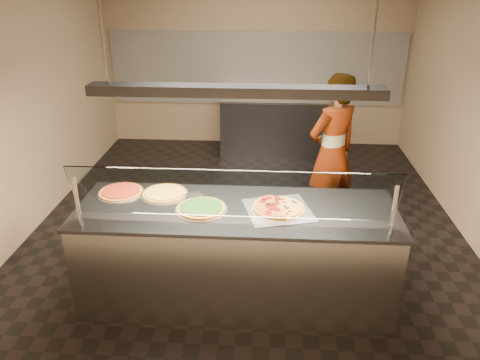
# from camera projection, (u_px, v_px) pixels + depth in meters

# --- Properties ---
(ground) EXTENTS (5.00, 6.00, 0.02)m
(ground) POSITION_uv_depth(u_px,v_px,m) (247.00, 225.00, 5.63)
(ground) COLOR black
(ground) RESTS_ON ground
(wall_back) EXTENTS (5.00, 0.02, 3.00)m
(wall_back) POSITION_uv_depth(u_px,v_px,m) (257.00, 56.00, 7.76)
(wall_back) COLOR #90745D
(wall_back) RESTS_ON ground
(wall_front) EXTENTS (5.00, 0.02, 3.00)m
(wall_front) POSITION_uv_depth(u_px,v_px,m) (218.00, 262.00, 2.27)
(wall_front) COLOR #90745D
(wall_front) RESTS_ON ground
(wall_left) EXTENTS (0.02, 6.00, 3.00)m
(wall_left) POSITION_uv_depth(u_px,v_px,m) (21.00, 99.00, 5.16)
(wall_left) COLOR #90745D
(wall_left) RESTS_ON ground
(tile_band) EXTENTS (4.90, 0.02, 1.20)m
(tile_band) POSITION_uv_depth(u_px,v_px,m) (257.00, 68.00, 7.81)
(tile_band) COLOR silver
(tile_band) RESTS_ON wall_back
(serving_counter) EXTENTS (2.76, 0.94, 0.93)m
(serving_counter) POSITION_uv_depth(u_px,v_px,m) (236.00, 254.00, 4.20)
(serving_counter) COLOR #B7B7BC
(serving_counter) RESTS_ON ground
(sneeze_guard) EXTENTS (2.52, 0.18, 0.54)m
(sneeze_guard) POSITION_uv_depth(u_px,v_px,m) (233.00, 195.00, 3.58)
(sneeze_guard) COLOR #B7B7BC
(sneeze_guard) RESTS_ON serving_counter
(perforated_tray) EXTENTS (0.65, 0.65, 0.01)m
(perforated_tray) POSITION_uv_depth(u_px,v_px,m) (278.00, 210.00, 3.98)
(perforated_tray) COLOR silver
(perforated_tray) RESTS_ON serving_counter
(half_pizza_pepperoni) EXTENTS (0.33, 0.48, 0.05)m
(half_pizza_pepperoni) POSITION_uv_depth(u_px,v_px,m) (266.00, 206.00, 3.97)
(half_pizza_pepperoni) COLOR #9C5E1E
(half_pizza_pepperoni) RESTS_ON perforated_tray
(half_pizza_sausage) EXTENTS (0.33, 0.48, 0.04)m
(half_pizza_sausage) POSITION_uv_depth(u_px,v_px,m) (291.00, 208.00, 3.97)
(half_pizza_sausage) COLOR #9C5E1E
(half_pizza_sausage) RESTS_ON perforated_tray
(pizza_spinach) EXTENTS (0.45, 0.45, 0.03)m
(pizza_spinach) POSITION_uv_depth(u_px,v_px,m) (201.00, 208.00, 3.99)
(pizza_spinach) COLOR silver
(pizza_spinach) RESTS_ON serving_counter
(pizza_cheese) EXTENTS (0.43, 0.43, 0.03)m
(pizza_cheese) POSITION_uv_depth(u_px,v_px,m) (165.00, 193.00, 4.26)
(pizza_cheese) COLOR silver
(pizza_cheese) RESTS_ON serving_counter
(pizza_tomato) EXTENTS (0.42, 0.42, 0.03)m
(pizza_tomato) POSITION_uv_depth(u_px,v_px,m) (121.00, 192.00, 4.28)
(pizza_tomato) COLOR silver
(pizza_tomato) RESTS_ON serving_counter
(pizza_spatula) EXTENTS (0.24, 0.21, 0.02)m
(pizza_spatula) POSITION_uv_depth(u_px,v_px,m) (188.00, 192.00, 4.24)
(pizza_spatula) COLOR #B7B7BC
(pizza_spatula) RESTS_ON pizza_spinach
(prep_table) EXTENTS (1.74, 0.74, 0.93)m
(prep_table) POSITION_uv_depth(u_px,v_px,m) (273.00, 124.00, 7.74)
(prep_table) COLOR #35353A
(prep_table) RESTS_ON ground
(worker) EXTENTS (0.79, 0.74, 1.81)m
(worker) POSITION_uv_depth(u_px,v_px,m) (332.00, 153.00, 5.29)
(worker) COLOR #24212A
(worker) RESTS_ON ground
(heat_lamp_housing) EXTENTS (2.30, 0.18, 0.08)m
(heat_lamp_housing) POSITION_uv_depth(u_px,v_px,m) (236.00, 91.00, 3.60)
(heat_lamp_housing) COLOR #35353A
(heat_lamp_housing) RESTS_ON ceiling
(lamp_rod_left) EXTENTS (0.02, 0.02, 1.01)m
(lamp_rod_left) POSITION_uv_depth(u_px,v_px,m) (100.00, 15.00, 3.43)
(lamp_rod_left) COLOR #B7B7BC
(lamp_rod_left) RESTS_ON ceiling
(lamp_rod_right) EXTENTS (0.02, 0.02, 1.01)m
(lamp_rod_right) POSITION_uv_depth(u_px,v_px,m) (376.00, 17.00, 3.31)
(lamp_rod_right) COLOR #B7B7BC
(lamp_rod_right) RESTS_ON ceiling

